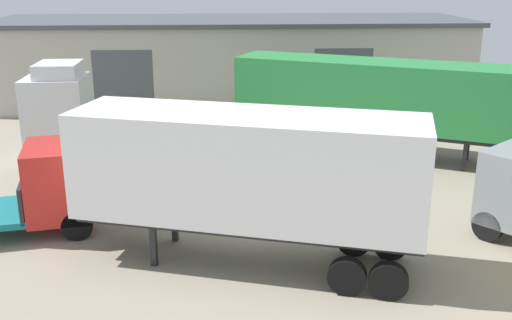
{
  "coord_description": "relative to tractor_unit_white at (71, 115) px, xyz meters",
  "views": [
    {
      "loc": [
        -0.69,
        -18.09,
        7.71
      ],
      "look_at": [
        0.42,
        0.9,
        1.6
      ],
      "focal_mm": 42.0,
      "sensor_mm": 36.0,
      "label": 1
    }
  ],
  "objects": [
    {
      "name": "container_trailer_grey",
      "position": [
        6.91,
        -9.66,
        0.72
      ],
      "size": [
        9.54,
        5.03,
        4.17
      ],
      "rotation": [
        0.0,
        0.0,
        2.85
      ],
      "color": "silver",
      "rests_on": "ground_plane"
    },
    {
      "name": "container_trailer_green",
      "position": [
        12.68,
        0.02,
        0.66
      ],
      "size": [
        11.89,
        7.52,
        4.03
      ],
      "rotation": [
        0.0,
        0.0,
        -0.45
      ],
      "color": "#28843D",
      "rests_on": "ground_plane"
    },
    {
      "name": "tractor_unit_white",
      "position": [
        0.0,
        0.0,
        0.0
      ],
      "size": [
        6.8,
        2.66,
        4.1
      ],
      "rotation": [
        0.0,
        0.0,
        -3.12
      ],
      "color": "silver",
      "rests_on": "ground_plane"
    },
    {
      "name": "warehouse_building",
      "position": [
        6.93,
        11.4,
        0.55
      ],
      "size": [
        27.45,
        8.09,
        4.91
      ],
      "color": "#B7B2A3",
      "rests_on": "ground_plane"
    },
    {
      "name": "flatbed_truck_red",
      "position": [
        0.29,
        -7.16,
        -0.63
      ],
      "size": [
        7.48,
        3.72,
        2.66
      ],
      "rotation": [
        0.0,
        0.0,
        0.19
      ],
      "color": "red",
      "rests_on": "ground_plane"
    },
    {
      "name": "traffic_cone",
      "position": [
        6.02,
        -4.18,
        -1.66
      ],
      "size": [
        0.4,
        0.4,
        0.55
      ],
      "color": "black",
      "rests_on": "ground_plane"
    },
    {
      "name": "ground_plane",
      "position": [
        6.93,
        -6.39,
        -1.91
      ],
      "size": [
        60.0,
        60.0,
        0.0
      ],
      "primitive_type": "plane",
      "color": "gray"
    }
  ]
}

